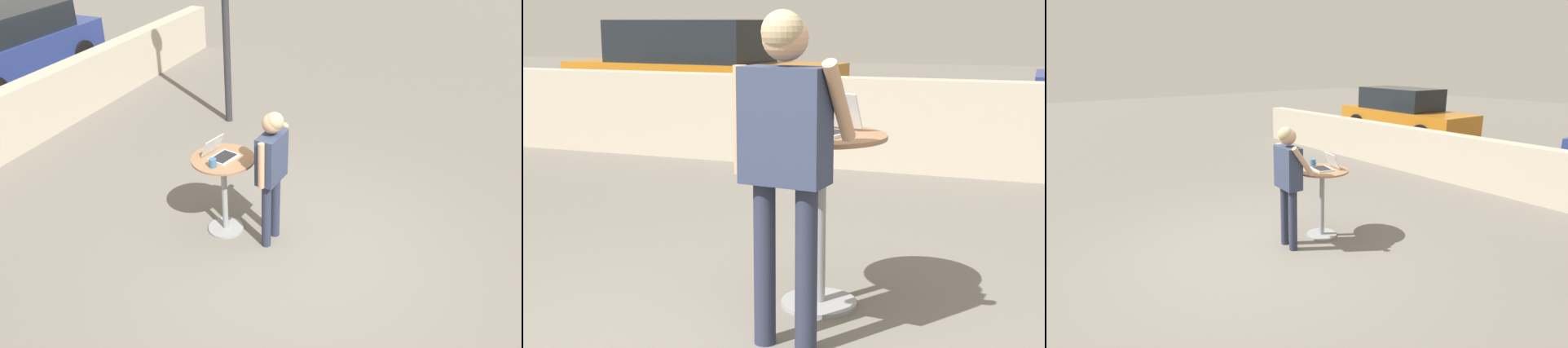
% 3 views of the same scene
% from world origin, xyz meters
% --- Properties ---
extents(ground_plane, '(50.00, 50.00, 0.00)m').
position_xyz_m(ground_plane, '(0.00, 0.00, 0.00)').
color(ground_plane, slate).
extents(pavement_kerb, '(13.75, 0.35, 1.00)m').
position_xyz_m(pavement_kerb, '(0.00, 4.96, 0.50)').
color(pavement_kerb, '#B2A893').
rests_on(pavement_kerb, ground_plane).
extents(cafe_table, '(0.74, 0.74, 1.00)m').
position_xyz_m(cafe_table, '(0.10, 0.97, 0.69)').
color(cafe_table, gray).
rests_on(cafe_table, ground_plane).
extents(laptop, '(0.38, 0.39, 0.22)m').
position_xyz_m(laptop, '(0.11, 1.02, 1.05)').
color(laptop, silver).
rests_on(laptop, cafe_table).
extents(coffee_mug, '(0.12, 0.09, 0.10)m').
position_xyz_m(coffee_mug, '(-0.13, 0.99, 1.05)').
color(coffee_mug, '#336084').
rests_on(coffee_mug, cafe_table).
extents(standing_person, '(0.58, 0.34, 1.67)m').
position_xyz_m(standing_person, '(0.10, 0.38, 1.06)').
color(standing_person, '#282D42').
rests_on(standing_person, ground_plane).
extents(parked_car_near_street, '(4.72, 2.06, 1.63)m').
position_xyz_m(parked_car_near_street, '(-4.25, 8.16, 0.83)').
color(parked_car_near_street, '#B76B19').
rests_on(parked_car_near_street, ground_plane).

